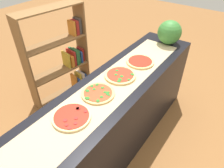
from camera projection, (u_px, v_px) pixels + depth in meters
name	position (u px, v px, depth m)	size (l,w,h in m)	color
ground_plane	(112.00, 146.00, 2.43)	(12.00, 12.00, 0.00)	brown
counter	(112.00, 120.00, 2.15)	(2.61, 0.58, 0.92)	black
parchment_paper	(112.00, 86.00, 1.87)	(2.14, 0.40, 0.00)	tan
pizza_pepperoni_0	(72.00, 117.00, 1.54)	(0.30, 0.30, 0.03)	#E5C17F
pizza_spinach_1	(98.00, 93.00, 1.77)	(0.29, 0.29, 0.02)	tan
pizza_spinach_2	(120.00, 75.00, 1.98)	(0.31, 0.31, 0.03)	#DBB26B
pizza_plain_3	(140.00, 62.00, 2.18)	(0.30, 0.30, 0.02)	#DBB26B
watermelon	(169.00, 32.00, 2.47)	(0.29, 0.29, 0.29)	#387A33
bookshelf	(65.00, 58.00, 2.89)	(0.92, 0.37, 1.33)	brown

